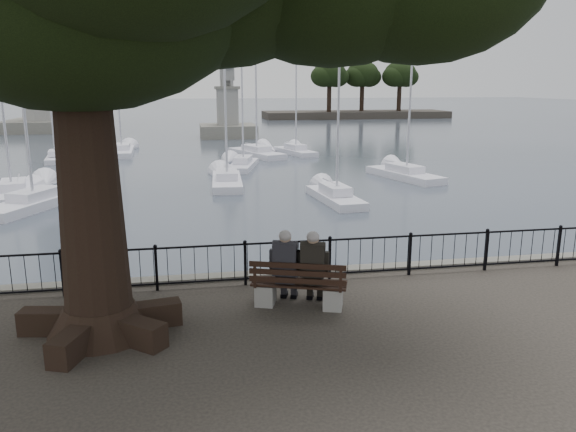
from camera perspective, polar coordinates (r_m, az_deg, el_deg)
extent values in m
cube|color=#66635B|center=(13.92, -0.36, -7.97)|extent=(200.00, 0.40, 1.20)
plane|color=#343D48|center=(112.94, -9.10, 10.37)|extent=(260.00, 260.00, 0.00)
cube|color=black|center=(12.98, 0.00, -2.66)|extent=(22.00, 0.04, 0.04)
cube|color=black|center=(13.23, 0.00, -6.12)|extent=(22.00, 0.04, 0.04)
cube|color=gray|center=(11.97, -2.29, -7.89)|extent=(0.52, 0.59, 0.45)
cube|color=gray|center=(11.79, 4.60, -8.26)|extent=(0.52, 0.59, 0.45)
cube|color=black|center=(11.76, 1.13, -6.88)|extent=(2.05, 1.16, 0.04)
cube|color=black|center=(11.38, 0.94, -5.83)|extent=(1.88, 0.68, 0.44)
cube|color=black|center=(11.77, -0.22, -6.19)|extent=(0.48, 0.44, 0.26)
cube|color=black|center=(11.52, -0.32, -4.43)|extent=(0.54, 0.41, 0.66)
sphere|color=tan|center=(11.43, -0.28, -2.16)|extent=(0.25, 0.25, 0.25)
ellipsoid|color=#A29B9B|center=(11.39, -0.31, -2.01)|extent=(0.26, 0.26, 0.22)
cube|color=black|center=(12.19, 0.02, -7.37)|extent=(0.49, 0.57, 0.49)
cube|color=black|center=(11.70, 2.56, -6.32)|extent=(0.48, 0.44, 0.26)
cube|color=black|center=(11.45, 2.51, -4.56)|extent=(0.54, 0.41, 0.66)
sphere|color=tan|center=(11.36, 2.56, -2.28)|extent=(0.25, 0.25, 0.25)
ellipsoid|color=#A29B9B|center=(11.32, 2.55, -2.13)|extent=(0.26, 0.26, 0.22)
cube|color=black|center=(12.12, 2.71, -7.51)|extent=(0.49, 0.57, 0.49)
cone|color=black|center=(11.19, -18.52, -9.85)|extent=(1.95, 1.95, 0.57)
cone|color=black|center=(10.40, -19.81, 6.38)|extent=(1.26, 1.26, 6.88)
cube|color=#66635B|center=(73.67, -22.71, 8.48)|extent=(10.46, 10.46, 1.40)
cone|color=gray|center=(73.94, -23.65, 18.51)|extent=(6.70, 6.70, 25.11)
cube|color=#66635B|center=(60.13, -6.12, 8.55)|extent=(5.75, 5.75, 1.40)
cube|color=gray|center=(59.98, -6.18, 10.85)|extent=(2.11, 2.49, 3.84)
cube|color=#66635B|center=(59.93, -6.23, 12.83)|extent=(2.49, 2.87, 0.30)
cube|color=gray|center=(60.22, -6.27, 13.61)|extent=(1.25, 2.11, 1.34)
cube|color=gray|center=(59.27, -6.22, 14.27)|extent=(1.44, 0.96, 1.53)
sphere|color=gray|center=(58.91, -6.22, 15.30)|extent=(1.63, 1.63, 1.63)
cube|color=white|center=(28.16, -24.22, 0.98)|extent=(3.95, 6.11, 0.66)
cube|color=white|center=(28.07, -24.32, 1.98)|extent=(2.10, 2.71, 0.50)
cylinder|color=silver|center=(27.30, -25.47, 11.83)|extent=(0.13, 0.13, 10.07)
cube|color=white|center=(31.46, -6.22, 3.28)|extent=(1.87, 5.72, 0.63)
cube|color=white|center=(31.38, -6.24, 4.18)|extent=(1.27, 2.36, 0.47)
cylinder|color=silver|center=(30.67, -6.46, 13.87)|extent=(0.13, 0.13, 10.96)
cube|color=white|center=(27.12, 4.81, 1.69)|extent=(1.87, 5.12, 0.56)
cube|color=white|center=(27.02, 4.83, 2.73)|extent=(1.21, 2.13, 0.42)
cylinder|color=silver|center=(26.30, 5.19, 13.04)|extent=(0.11, 0.11, 10.08)
cube|color=white|center=(34.28, 11.73, 3.91)|extent=(3.13, 6.03, 0.65)
cube|color=white|center=(34.20, 11.77, 4.74)|extent=(1.78, 2.60, 0.48)
cylinder|color=silver|center=(33.55, 12.34, 12.01)|extent=(0.13, 0.13, 9.10)
cube|color=white|center=(44.56, -22.47, 5.31)|extent=(1.98, 4.83, 0.52)
cube|color=white|center=(44.50, -22.52, 5.95)|extent=(1.23, 2.03, 0.39)
cylinder|color=silver|center=(43.97, -23.13, 11.72)|extent=(0.10, 0.10, 9.41)
cube|color=white|center=(43.91, -3.23, 6.19)|extent=(4.07, 6.37, 0.69)
cube|color=white|center=(43.85, -3.24, 6.84)|extent=(2.17, 2.82, 0.52)
cylinder|color=silver|center=(43.23, -3.28, 14.05)|extent=(0.14, 0.14, 11.40)
cube|color=white|center=(45.32, 0.74, 6.44)|extent=(2.83, 5.40, 0.58)
cube|color=white|center=(45.26, 0.74, 7.06)|extent=(1.60, 2.33, 0.43)
cylinder|color=silver|center=(44.71, 0.83, 12.21)|extent=(0.12, 0.12, 8.54)
cube|color=white|center=(46.93, -16.48, 6.13)|extent=(1.97, 6.05, 0.66)
cube|color=white|center=(46.88, -16.52, 6.74)|extent=(1.34, 2.49, 0.50)
cylinder|color=silver|center=(46.30, -17.08, 14.25)|extent=(0.13, 0.13, 12.68)
cube|color=white|center=(31.26, -26.04, 1.93)|extent=(2.75, 5.80, 0.62)
cube|color=white|center=(31.18, -26.13, 2.83)|extent=(1.62, 2.48, 0.47)
cylinder|color=silver|center=(30.49, -27.18, 11.16)|extent=(0.12, 0.12, 9.51)
cube|color=white|center=(37.73, -4.59, 4.99)|extent=(2.65, 5.26, 0.56)
cube|color=white|center=(37.66, -4.61, 5.75)|extent=(1.52, 2.26, 0.42)
cylinder|color=silver|center=(37.05, -4.72, 13.92)|extent=(0.11, 0.11, 11.11)
cube|color=#292621|center=(93.94, 6.87, 10.18)|extent=(30.00, 8.00, 1.20)
cylinder|color=black|center=(90.58, 4.19, 11.70)|extent=(0.70, 0.70, 4.00)
ellipsoid|color=black|center=(90.55, 4.24, 14.24)|extent=(5.20, 5.20, 4.16)
cylinder|color=black|center=(94.14, 7.51, 11.69)|extent=(0.70, 0.70, 4.00)
ellipsoid|color=black|center=(94.11, 7.58, 14.12)|extent=(5.20, 5.20, 4.16)
cylinder|color=black|center=(95.17, 11.21, 11.57)|extent=(0.70, 0.70, 4.00)
ellipsoid|color=black|center=(95.15, 11.32, 13.98)|extent=(5.20, 5.20, 4.16)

